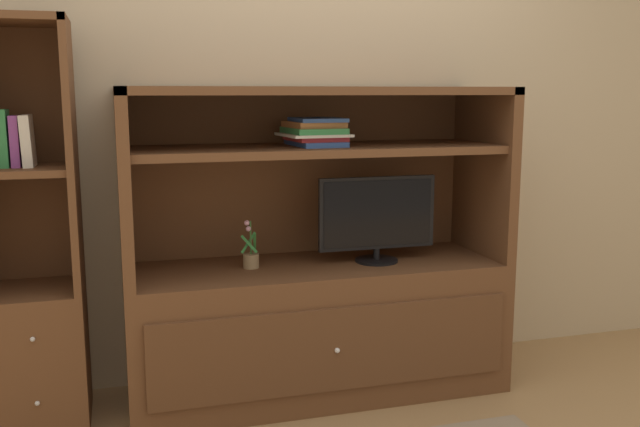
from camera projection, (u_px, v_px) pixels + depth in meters
ground_plane at (343, 426)px, 3.04m from camera, size 8.00×8.00×0.00m
painted_rear_wall at (298, 97)px, 3.51m from camera, size 6.00×0.10×2.80m
media_console at (317, 296)px, 3.34m from camera, size 1.77×0.63×1.45m
tv_monitor at (377, 217)px, 3.32m from camera, size 0.57×0.20×0.41m
potted_plant at (251, 257)px, 3.23m from camera, size 0.08×0.08×0.22m
magazine_stack at (315, 132)px, 3.20m from camera, size 0.30×0.35×0.13m
bookshelf_tall at (36, 293)px, 2.98m from camera, size 0.39×0.43×1.73m
upright_book_row at (9, 139)px, 2.85m from camera, size 0.17×0.17×0.24m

